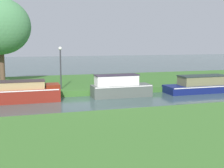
# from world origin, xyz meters

# --- Properties ---
(ground_plane) EXTENTS (120.00, 120.00, 0.00)m
(ground_plane) POSITION_xyz_m (0.00, 0.00, 0.00)
(ground_plane) COLOR #394F4D
(riverbank_far) EXTENTS (72.00, 10.00, 0.40)m
(riverbank_far) POSITION_xyz_m (0.00, 7.00, 0.20)
(riverbank_far) COLOR #376828
(riverbank_far) RESTS_ON ground_plane
(riverbank_near) EXTENTS (72.00, 10.00, 0.40)m
(riverbank_near) POSITION_xyz_m (0.00, -9.00, 0.20)
(riverbank_near) COLOR #3E702C
(riverbank_near) RESTS_ON ground_plane
(slate_narrowboat) EXTENTS (4.10, 1.43, 1.54)m
(slate_narrowboat) POSITION_xyz_m (2.97, 1.20, 0.67)
(slate_narrowboat) COLOR #4E554F
(slate_narrowboat) RESTS_ON ground_plane
(navy_cruiser) EXTENTS (6.14, 1.84, 1.27)m
(navy_cruiser) POSITION_xyz_m (9.69, 1.20, 0.51)
(navy_cruiser) COLOR #101A55
(navy_cruiser) RESTS_ON ground_plane
(lamp_post) EXTENTS (0.24, 0.24, 3.01)m
(lamp_post) POSITION_xyz_m (-0.82, 3.14, 2.29)
(lamp_post) COLOR #333338
(lamp_post) RESTS_ON riverbank_far
(mooring_post_near) EXTENTS (0.16, 0.16, 0.69)m
(mooring_post_near) POSITION_xyz_m (-3.62, 2.61, 0.74)
(mooring_post_near) COLOR #483632
(mooring_post_near) RESTS_ON riverbank_far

